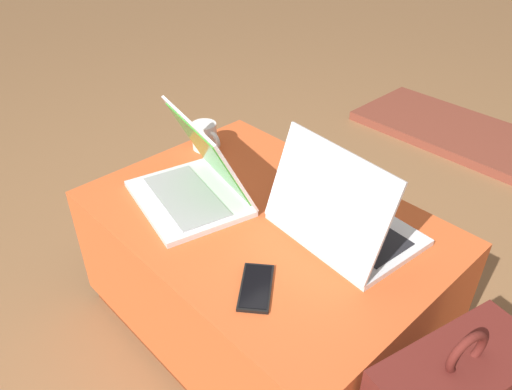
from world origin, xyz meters
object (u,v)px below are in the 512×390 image
laptop_far (340,219)px  coffee_mug (205,136)px  laptop_near (195,183)px  cell_phone (256,287)px

laptop_far → coffee_mug: laptop_far is taller
laptop_near → cell_phone: size_ratio=2.40×
laptop_near → cell_phone: (0.37, -0.12, -0.05)m
laptop_far → coffee_mug: 0.58m
laptop_near → cell_phone: laptop_near is taller
cell_phone → laptop_far: bearing=-131.9°
laptop_near → coffee_mug: (-0.20, 0.19, -0.01)m
laptop_far → laptop_near: bearing=27.9°
laptop_far → cell_phone: 0.28m
laptop_near → laptop_far: size_ratio=1.02×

